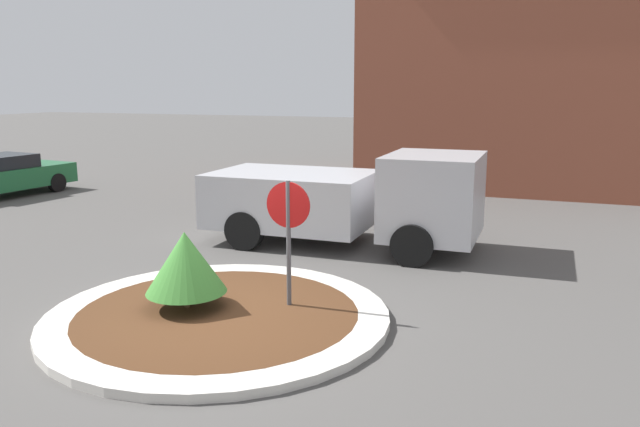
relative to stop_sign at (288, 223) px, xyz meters
The scene contains 7 objects.
ground_plane 1.76m from the stop_sign, 142.49° to the right, with size 120.00×120.00×0.00m, color #514F4C.
traffic_island 1.71m from the stop_sign, 142.49° to the right, with size 5.01×5.01×0.12m.
stop_sign is the anchor object (origin of this frame).
island_shrub 1.62m from the stop_sign, 154.89° to the right, with size 1.20×1.20×1.16m.
utility_truck 4.23m from the stop_sign, 95.75° to the left, with size 5.74×2.48×2.03m.
storefront_building 14.86m from the stop_sign, 80.05° to the left, with size 10.32×6.07×7.59m.
parked_sedan_green 13.95m from the stop_sign, 153.23° to the left, with size 2.21×4.39×1.30m.
Camera 1 is at (4.44, -7.57, 3.35)m, focal length 35.00 mm.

